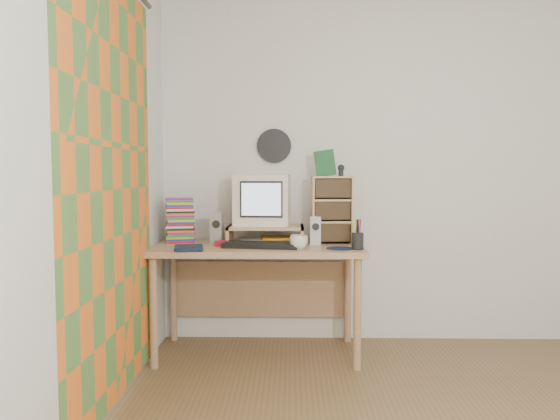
{
  "coord_description": "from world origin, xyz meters",
  "views": [
    {
      "loc": [
        -0.8,
        -2.27,
        1.24
      ],
      "look_at": [
        -0.88,
        1.33,
        0.99
      ],
      "focal_mm": 35.0,
      "sensor_mm": 36.0,
      "label": 1
    }
  ],
  "objects_px": {
    "cd_rack": "(332,210)",
    "diary": "(174,246)",
    "desk": "(258,263)",
    "keyboard": "(261,245)",
    "dvd_stack": "(180,223)",
    "crt_monitor": "(262,200)",
    "mug": "(299,242)"
  },
  "relations": [
    {
      "from": "desk",
      "to": "cd_rack",
      "type": "bearing_deg",
      "value": 4.09
    },
    {
      "from": "desk",
      "to": "mug",
      "type": "height_order",
      "value": "mug"
    },
    {
      "from": "cd_rack",
      "to": "diary",
      "type": "height_order",
      "value": "cd_rack"
    },
    {
      "from": "dvd_stack",
      "to": "mug",
      "type": "bearing_deg",
      "value": -35.21
    },
    {
      "from": "dvd_stack",
      "to": "keyboard",
      "type": "bearing_deg",
      "value": -37.32
    },
    {
      "from": "cd_rack",
      "to": "desk",
      "type": "bearing_deg",
      "value": 179.89
    },
    {
      "from": "cd_rack",
      "to": "keyboard",
      "type": "bearing_deg",
      "value": -157.91
    },
    {
      "from": "crt_monitor",
      "to": "dvd_stack",
      "type": "xyz_separation_m",
      "value": [
        -0.57,
        -0.03,
        -0.16
      ]
    },
    {
      "from": "dvd_stack",
      "to": "mug",
      "type": "relative_size",
      "value": 2.32
    },
    {
      "from": "crt_monitor",
      "to": "mug",
      "type": "distance_m",
      "value": 0.5
    },
    {
      "from": "dvd_stack",
      "to": "diary",
      "type": "xyz_separation_m",
      "value": [
        0.04,
        -0.36,
        -0.11
      ]
    },
    {
      "from": "crt_monitor",
      "to": "keyboard",
      "type": "relative_size",
      "value": 0.75
    },
    {
      "from": "desk",
      "to": "mug",
      "type": "relative_size",
      "value": 12.21
    },
    {
      "from": "desk",
      "to": "diary",
      "type": "relative_size",
      "value": 6.44
    },
    {
      "from": "diary",
      "to": "cd_rack",
      "type": "bearing_deg",
      "value": 7.89
    },
    {
      "from": "keyboard",
      "to": "diary",
      "type": "relative_size",
      "value": 2.27
    },
    {
      "from": "desk",
      "to": "dvd_stack",
      "type": "height_order",
      "value": "dvd_stack"
    },
    {
      "from": "keyboard",
      "to": "mug",
      "type": "distance_m",
      "value": 0.26
    },
    {
      "from": "keyboard",
      "to": "mug",
      "type": "xyz_separation_m",
      "value": [
        0.24,
        -0.07,
        0.03
      ]
    },
    {
      "from": "diary",
      "to": "keyboard",
      "type": "bearing_deg",
      "value": 0.7
    },
    {
      "from": "dvd_stack",
      "to": "diary",
      "type": "relative_size",
      "value": 1.22
    },
    {
      "from": "mug",
      "to": "diary",
      "type": "relative_size",
      "value": 0.53
    },
    {
      "from": "dvd_stack",
      "to": "cd_rack",
      "type": "relative_size",
      "value": 0.57
    },
    {
      "from": "desk",
      "to": "dvd_stack",
      "type": "bearing_deg",
      "value": 174.16
    },
    {
      "from": "cd_rack",
      "to": "dvd_stack",
      "type": "bearing_deg",
      "value": 174.71
    },
    {
      "from": "crt_monitor",
      "to": "keyboard",
      "type": "distance_m",
      "value": 0.4
    },
    {
      "from": "desk",
      "to": "crt_monitor",
      "type": "distance_m",
      "value": 0.44
    },
    {
      "from": "keyboard",
      "to": "mug",
      "type": "relative_size",
      "value": 4.29
    },
    {
      "from": "crt_monitor",
      "to": "keyboard",
      "type": "height_order",
      "value": "crt_monitor"
    },
    {
      "from": "cd_rack",
      "to": "diary",
      "type": "distance_m",
      "value": 1.09
    },
    {
      "from": "crt_monitor",
      "to": "diary",
      "type": "height_order",
      "value": "crt_monitor"
    },
    {
      "from": "keyboard",
      "to": "cd_rack",
      "type": "xyz_separation_m",
      "value": [
        0.47,
        0.23,
        0.21
      ]
    }
  ]
}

